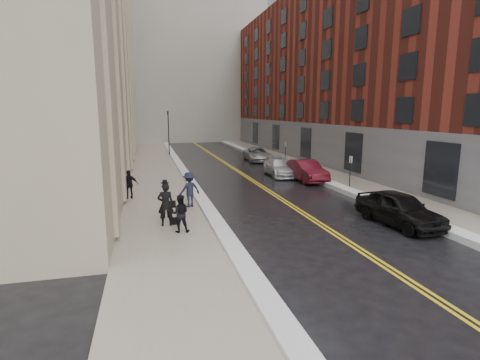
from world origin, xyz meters
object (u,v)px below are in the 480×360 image
pedestrian_main (166,204)px  pedestrian_a (180,213)px  car_silver_far (258,154)px  car_maroon (306,171)px  pedestrian_b (189,190)px  car_silver_near (280,167)px  pedestrian_c (129,184)px  car_black (399,208)px

pedestrian_main → pedestrian_a: pedestrian_main is taller
car_silver_far → pedestrian_a: (-9.98, -21.95, 0.24)m
pedestrian_a → car_maroon: bearing=-128.8°
pedestrian_main → pedestrian_b: pedestrian_main is taller
car_silver_near → pedestrian_main: size_ratio=2.50×
car_silver_near → pedestrian_c: size_ratio=2.89×
car_maroon → pedestrian_main: pedestrian_main is taller
car_silver_near → pedestrian_main: (-9.64, -11.88, 0.41)m
car_silver_far → car_silver_near: bearing=-90.5°
car_maroon → pedestrian_c: (-12.52, -3.43, 0.20)m
car_black → pedestrian_b: (-8.95, 5.09, 0.30)m
car_silver_near → pedestrian_b: bearing=-130.9°
pedestrian_main → pedestrian_a: bearing=116.5°
car_black → pedestrian_c: size_ratio=2.74×
car_black → car_maroon: 11.26m
car_silver_near → pedestrian_a: bearing=-122.9°
pedestrian_main → pedestrian_a: size_ratio=1.20×
car_silver_far → pedestrian_c: (-12.27, -15.09, 0.28)m
car_maroon → pedestrian_a: (-10.23, -10.29, 0.17)m
car_silver_near → pedestrian_b: size_ratio=2.59×
pedestrian_c → pedestrian_b: bearing=126.7°
pedestrian_a → pedestrian_b: size_ratio=0.86×
car_silver_far → pedestrian_b: bearing=-112.1°
car_black → pedestrian_a: 9.86m
car_black → car_silver_near: bearing=87.4°
car_silver_near → car_maroon: bearing=-64.7°
pedestrian_a → pedestrian_c: pedestrian_c is taller
car_maroon → pedestrian_main: 14.19m
car_black → pedestrian_a: bearing=168.9°
car_black → pedestrian_main: 10.54m
car_silver_far → car_black: bearing=-85.4°
car_black → pedestrian_c: pedestrian_c is taller
car_black → pedestrian_main: (-10.34, 2.00, 0.33)m
pedestrian_main → car_maroon: bearing=-139.8°
car_maroon → pedestrian_main: (-10.76, -9.25, 0.33)m
pedestrian_b → pedestrian_c: pedestrian_b is taller
car_black → pedestrian_a: size_ratio=2.86×
car_black → pedestrian_main: size_ratio=2.38×
pedestrian_main → car_silver_near: bearing=-129.5°
car_maroon → pedestrian_c: pedestrian_c is taller
pedestrian_main → pedestrian_b: bearing=-114.7°
car_black → car_maroon: size_ratio=0.97×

